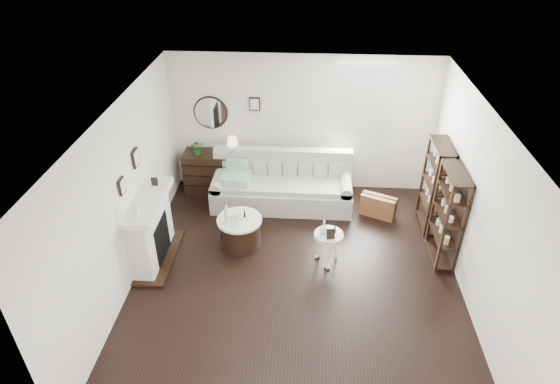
# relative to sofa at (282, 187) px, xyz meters

# --- Properties ---
(room) EXTENTS (5.50, 5.50, 5.50)m
(room) POSITION_rel_sofa_xyz_m (1.08, 0.62, 1.26)
(room) COLOR black
(room) RESTS_ON ground
(fireplace) EXTENTS (0.50, 1.40, 1.84)m
(fireplace) POSITION_rel_sofa_xyz_m (-1.97, -1.78, 0.20)
(fireplace) COLOR white
(fireplace) RESTS_ON ground
(shelf_unit_far) EXTENTS (0.30, 0.80, 1.60)m
(shelf_unit_far) POSITION_rel_sofa_xyz_m (2.68, -0.53, 0.47)
(shelf_unit_far) COLOR black
(shelf_unit_far) RESTS_ON ground
(shelf_unit_near) EXTENTS (0.30, 0.80, 1.60)m
(shelf_unit_near) POSITION_rel_sofa_xyz_m (2.68, -1.43, 0.47)
(shelf_unit_near) COLOR black
(shelf_unit_near) RESTS_ON ground
(sofa) EXTENTS (2.62, 0.91, 1.02)m
(sofa) POSITION_rel_sofa_xyz_m (0.00, 0.00, 0.00)
(sofa) COLOR #A3AD9A
(sofa) RESTS_ON ground
(quilt) EXTENTS (0.59, 0.50, 0.14)m
(quilt) POSITION_rel_sofa_xyz_m (-0.86, -0.13, 0.26)
(quilt) COLOR #238362
(quilt) RESTS_ON sofa
(suitcase) EXTENTS (0.67, 0.45, 0.42)m
(suitcase) POSITION_rel_sofa_xyz_m (1.79, -0.34, -0.12)
(suitcase) COLOR brown
(suitcase) RESTS_ON ground
(dresser) EXTENTS (1.22, 0.52, 0.82)m
(dresser) POSITION_rel_sofa_xyz_m (-1.33, 0.39, 0.07)
(dresser) COLOR black
(dresser) RESTS_ON ground
(table_lamp) EXTENTS (0.29, 0.29, 0.36)m
(table_lamp) POSITION_rel_sofa_xyz_m (-0.97, 0.39, 0.66)
(table_lamp) COLOR white
(table_lamp) RESTS_ON dresser
(potted_plant) EXTENTS (0.32, 0.30, 0.30)m
(potted_plant) POSITION_rel_sofa_xyz_m (-1.64, 0.34, 0.63)
(potted_plant) COLOR #175118
(potted_plant) RESTS_ON dresser
(drum_table) EXTENTS (0.75, 0.75, 0.52)m
(drum_table) POSITION_rel_sofa_xyz_m (-0.62, -1.32, -0.07)
(drum_table) COLOR black
(drum_table) RESTS_ON ground
(pedestal_table) EXTENTS (0.47, 0.47, 0.57)m
(pedestal_table) POSITION_rel_sofa_xyz_m (0.84, -1.68, 0.18)
(pedestal_table) COLOR silver
(pedestal_table) RESTS_ON ground
(eiffel_drum) EXTENTS (0.13, 0.13, 0.17)m
(eiffel_drum) POSITION_rel_sofa_xyz_m (-0.54, -1.27, 0.27)
(eiffel_drum) COLOR black
(eiffel_drum) RESTS_ON drum_table
(bottle_drum) EXTENTS (0.08, 0.08, 0.32)m
(bottle_drum) POSITION_rel_sofa_xyz_m (-0.81, -1.41, 0.34)
(bottle_drum) COLOR silver
(bottle_drum) RESTS_ON drum_table
(card_frame_drum) EXTENTS (0.16, 0.08, 0.20)m
(card_frame_drum) POSITION_rel_sofa_xyz_m (-0.68, -1.51, 0.28)
(card_frame_drum) COLOR silver
(card_frame_drum) RESTS_ON drum_table
(eiffel_ped) EXTENTS (0.12, 0.12, 0.18)m
(eiffel_ped) POSITION_rel_sofa_xyz_m (0.93, -1.65, 0.32)
(eiffel_ped) COLOR black
(eiffel_ped) RESTS_ON pedestal_table
(flask_ped) EXTENTS (0.13, 0.13, 0.24)m
(flask_ped) POSITION_rel_sofa_xyz_m (0.76, -1.66, 0.35)
(flask_ped) COLOR silver
(flask_ped) RESTS_ON pedestal_table
(card_frame_ped) EXTENTS (0.14, 0.07, 0.17)m
(card_frame_ped) POSITION_rel_sofa_xyz_m (0.86, -1.81, 0.32)
(card_frame_ped) COLOR black
(card_frame_ped) RESTS_ON pedestal_table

